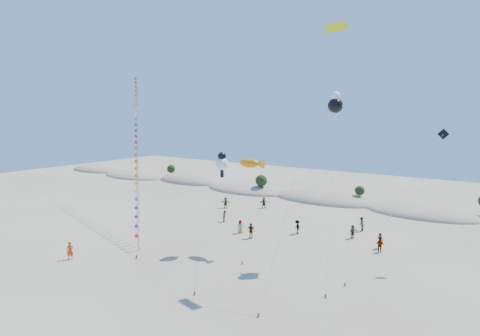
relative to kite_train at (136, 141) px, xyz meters
name	(u,v)px	position (x,y,z in m)	size (l,w,h in m)	color
ground	(113,295)	(17.95, -18.70, -11.13)	(160.00, 160.00, 0.00)	gray
dune_ridge	(330,200)	(19.00, 26.44, -11.02)	(145.30, 11.49, 5.57)	gray
kite_train	(136,141)	(0.00, 0.00, 0.00)	(24.86, 22.29, 21.92)	#3F2D1E
fish_kite	(251,163)	(21.07, -2.27, -1.53)	(4.05, 13.16, 10.15)	#3F2D1E
cartoon_kite_low	(222,162)	(18.31, -3.93, -1.43)	(5.46, 3.74, 10.84)	#3F2D1E
cartoon_kite_high	(335,104)	(29.23, 0.88, 4.85)	(4.60, 10.83, 17.26)	#3F2D1E
parafoil_kite	(334,33)	(30.12, -2.29, 11.28)	(2.23, 13.43, 23.36)	#3F2D1E
dark_kite	(420,170)	(37.32, 2.61, -1.49)	(6.01, 11.83, 13.55)	#3F2D1E
flyer_foreground	(70,251)	(7.49, -15.80, -10.20)	(0.68, 0.44, 1.86)	red
beachgoers	(304,224)	(22.90, 7.47, -10.27)	(37.97, 15.43, 1.88)	slate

